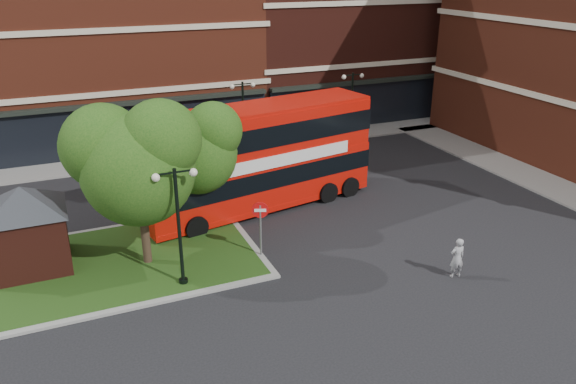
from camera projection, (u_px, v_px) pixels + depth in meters
name	position (u px, v px, depth m)	size (l,w,h in m)	color
ground	(310.00, 261.00, 24.37)	(120.00, 120.00, 0.00)	black
pavement_far	(207.00, 151.00, 38.38)	(44.00, 3.00, 0.12)	slate
pavement_side	(556.00, 188.00, 32.02)	(3.00, 28.00, 0.12)	slate
terrace_far_left	(62.00, 40.00, 39.22)	(26.00, 12.00, 14.00)	maroon
terrace_far_right	(341.00, 14.00, 46.81)	(18.00, 12.00, 16.00)	#471911
traffic_island	(111.00, 264.00, 23.99)	(12.60, 7.60, 0.15)	gray
kiosk	(25.00, 219.00, 22.90)	(6.51, 6.51, 3.60)	#471911
tree_island_west	(134.00, 158.00, 22.34)	(5.40, 4.71, 7.21)	#2D2116
tree_island_east	(194.00, 145.00, 25.76)	(4.46, 3.90, 6.29)	#2D2116
lamp_island	(179.00, 222.00, 21.47)	(1.72, 0.36, 5.00)	black
lamp_far_left	(243.00, 115.00, 36.35)	(1.72, 0.36, 5.00)	black
lamp_far_right	(352.00, 104.00, 39.25)	(1.72, 0.36, 5.00)	black
bus	(258.00, 151.00, 28.55)	(12.80, 5.05, 4.77)	red
woman	(457.00, 258.00, 22.86)	(0.64, 0.42, 1.74)	#9A9A9D
car_silver	(199.00, 146.00, 37.49)	(1.44, 3.58, 1.22)	#BABEC2
car_white	(251.00, 138.00, 38.77)	(1.62, 4.64, 1.53)	silver
no_entry_sign	(260.00, 218.00, 24.03)	(0.69, 0.33, 2.62)	slate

